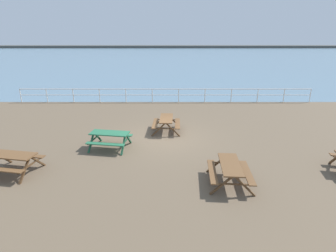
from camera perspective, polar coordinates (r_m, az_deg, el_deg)
name	(u,v)px	position (r m, az deg, el deg)	size (l,w,h in m)	color
ground_plane	(164,140)	(13.96, -0.76, -2.94)	(30.00, 24.00, 0.20)	brown
sea_band	(168,57)	(65.89, -0.09, 14.66)	(142.00, 90.00, 0.01)	slate
distant_shoreline	(168,48)	(108.81, -0.01, 16.43)	(142.00, 6.00, 1.80)	#4C4C47
seaward_railing	(166,93)	(21.15, -0.47, 7.15)	(23.07, 0.07, 1.08)	white
picnic_table_near_left	(13,159)	(11.96, -30.33, -6.09)	(2.04, 1.81, 0.80)	brown
picnic_table_near_right	(110,136)	(12.82, -12.29, -2.17)	(2.02, 1.78, 0.80)	#286B47
picnic_table_mid_centre	(230,169)	(9.89, 13.26, -8.90)	(1.66, 1.90, 0.80)	brown
picnic_table_far_left	(167,121)	(14.69, -0.27, 1.05)	(1.60, 1.86, 0.80)	brown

